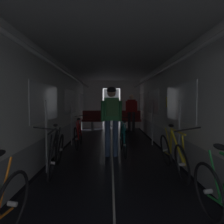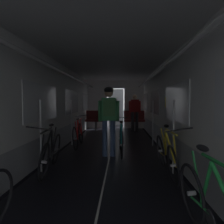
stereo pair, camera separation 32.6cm
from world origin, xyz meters
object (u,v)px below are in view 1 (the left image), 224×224
(bench_seat_far_left, at_px, (92,119))
(bench_seat_far_right, at_px, (131,119))
(bicycle_black, at_px, (56,153))
(bicycle_red, at_px, (78,134))
(bicycle_yellow, at_px, (173,154))
(person_cyclist_aisle, at_px, (112,114))
(bicycle_teal_in_aisle, at_px, (123,139))
(person_standing_near_bench, at_px, (131,110))

(bench_seat_far_left, relative_size, bench_seat_far_right, 1.00)
(bicycle_black, relative_size, bicycle_red, 1.00)
(bicycle_yellow, xyz_separation_m, bicycle_red, (-2.14, 2.37, 0.00))
(bench_seat_far_left, distance_m, bicycle_red, 3.68)
(bench_seat_far_right, distance_m, person_cyclist_aisle, 4.88)
(bicycle_teal_in_aisle, bearing_deg, bicycle_red, 147.47)
(bench_seat_far_right, xyz_separation_m, bicycle_red, (-1.91, -3.67, -0.19))
(bicycle_red, relative_size, person_standing_near_bench, 1.00)
(bicycle_black, height_order, bicycle_red, bicycle_black)
(bicycle_red, xyz_separation_m, person_standing_near_bench, (1.91, 3.29, 0.59))
(bench_seat_far_right, bearing_deg, bicycle_black, -108.45)
(person_cyclist_aisle, relative_size, person_standing_near_bench, 1.03)
(bicycle_teal_in_aisle, distance_m, person_standing_near_bench, 4.21)
(bicycle_yellow, xyz_separation_m, person_cyclist_aisle, (-1.15, 1.28, 0.69))
(bicycle_black, xyz_separation_m, person_standing_near_bench, (1.99, 5.58, 0.59))
(bicycle_red, distance_m, bicycle_teal_in_aisle, 1.54)
(bench_seat_far_right, height_order, bicycle_black, bicycle_black)
(bicycle_black, height_order, person_cyclist_aisle, person_cyclist_aisle)
(bicycle_red, relative_size, person_cyclist_aisle, 0.98)
(bench_seat_far_right, bearing_deg, bench_seat_far_left, 180.00)
(bicycle_yellow, bearing_deg, bicycle_red, 132.08)
(bench_seat_far_right, relative_size, person_cyclist_aisle, 0.57)
(person_standing_near_bench, bearing_deg, bicycle_black, -109.62)
(bench_seat_far_left, xyz_separation_m, person_standing_near_bench, (1.80, -0.38, 0.41))
(bicycle_yellow, relative_size, bicycle_teal_in_aisle, 1.00)
(person_cyclist_aisle, bearing_deg, bicycle_yellow, -48.01)
(person_standing_near_bench, bearing_deg, bicycle_yellow, -87.65)
(bench_seat_far_left, relative_size, person_standing_near_bench, 0.58)
(bench_seat_far_right, distance_m, bicycle_red, 4.14)
(bench_seat_far_left, height_order, bicycle_red, bench_seat_far_left)
(person_cyclist_aisle, distance_m, person_standing_near_bench, 4.48)
(bench_seat_far_left, xyz_separation_m, person_cyclist_aisle, (0.88, -4.76, 0.50))
(bicycle_teal_in_aisle, bearing_deg, person_cyclist_aisle, -139.25)
(bicycle_black, relative_size, bicycle_teal_in_aisle, 1.00)
(bench_seat_far_right, relative_size, bicycle_teal_in_aisle, 0.58)
(bench_seat_far_left, relative_size, bicycle_yellow, 0.58)
(bench_seat_far_left, relative_size, bicycle_teal_in_aisle, 0.58)
(bench_seat_far_right, relative_size, bicycle_red, 0.58)
(bicycle_yellow, relative_size, person_standing_near_bench, 1.00)
(bicycle_black, bearing_deg, person_cyclist_aisle, 48.05)
(bench_seat_far_left, distance_m, person_standing_near_bench, 1.89)
(bench_seat_far_left, xyz_separation_m, bicycle_black, (-0.19, -5.95, -0.19))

